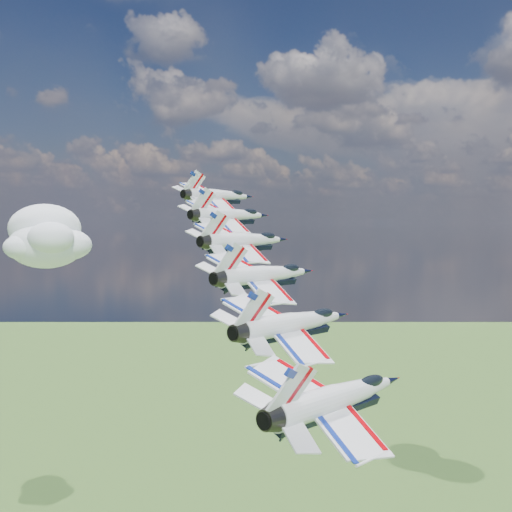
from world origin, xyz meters
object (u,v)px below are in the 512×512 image
Objects in this scene: jet_0 at (220,195)px; jet_5 at (340,397)px; jet_3 at (267,274)px; jet_4 at (296,323)px; jet_1 at (232,215)px; jet_2 at (247,240)px.

jet_0 is 56.47m from jet_5.
jet_3 is 11.29m from jet_4.
jet_5 is at bearing -34.63° from jet_4.
jet_3 is at bearing -34.63° from jet_0.
jet_0 is 11.29m from jet_1.
jet_4 is (16.03, -14.78, -5.91)m from jet_2.
jet_2 is 1.00× the size of jet_3.
jet_1 is 45.18m from jet_5.
jet_0 is 45.18m from jet_4.
jet_1 is at bearing 145.37° from jet_4.
jet_4 is 1.00× the size of jet_5.
jet_3 is (24.04, -22.17, -8.86)m from jet_0.
jet_1 is 1.00× the size of jet_4.
jet_2 is (16.03, -14.78, -5.91)m from jet_0.
jet_1 reaches higher than jet_2.
jet_3 reaches higher than jet_4.
jet_4 is (8.01, -7.39, -2.95)m from jet_3.
jet_1 is 33.88m from jet_4.
jet_4 is at bearing -34.63° from jet_0.
jet_2 is at bearing 145.37° from jet_5.
jet_5 is (16.03, -14.78, -5.91)m from jet_3.
jet_5 is (32.05, -29.56, -11.82)m from jet_1.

